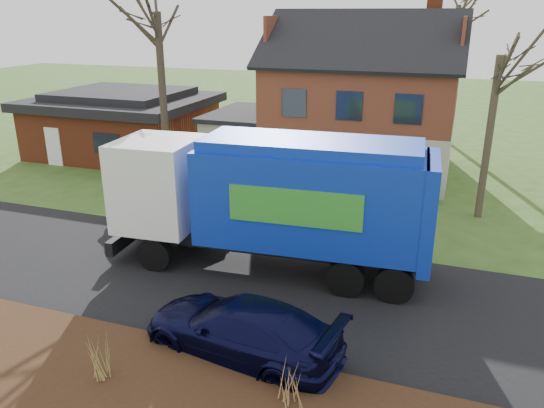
% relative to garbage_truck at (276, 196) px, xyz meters
% --- Properties ---
extents(ground, '(120.00, 120.00, 0.00)m').
position_rel_garbage_truck_xyz_m(ground, '(-1.57, -1.41, -2.54)').
color(ground, '#344D19').
rests_on(ground, ground).
extents(road, '(80.00, 7.00, 0.02)m').
position_rel_garbage_truck_xyz_m(road, '(-1.57, -1.41, -2.53)').
color(road, black).
rests_on(road, ground).
extents(mulch_verge, '(80.00, 3.50, 0.30)m').
position_rel_garbage_truck_xyz_m(mulch_verge, '(-1.57, -6.71, -2.39)').
color(mulch_verge, black).
rests_on(mulch_verge, ground).
extents(main_house, '(12.95, 8.95, 9.26)m').
position_rel_garbage_truck_xyz_m(main_house, '(-0.08, 12.49, 1.49)').
color(main_house, beige).
rests_on(main_house, ground).
extents(ranch_house, '(9.80, 8.20, 3.70)m').
position_rel_garbage_truck_xyz_m(ranch_house, '(-13.57, 11.59, -0.72)').
color(ranch_house, brown).
rests_on(ranch_house, ground).
extents(garbage_truck, '(10.43, 3.43, 4.40)m').
position_rel_garbage_truck_xyz_m(garbage_truck, '(0.00, 0.00, 0.00)').
color(garbage_truck, black).
rests_on(garbage_truck, ground).
extents(silver_sedan, '(5.45, 3.72, 1.70)m').
position_rel_garbage_truck_xyz_m(silver_sedan, '(-5.04, 1.89, -1.69)').
color(silver_sedan, '#A0A3A8').
rests_on(silver_sedan, ground).
extents(navy_wagon, '(5.33, 2.82, 1.47)m').
position_rel_garbage_truck_xyz_m(navy_wagon, '(0.74, -4.72, -1.80)').
color(navy_wagon, black).
rests_on(navy_wagon, ground).
extents(tree_front_east, '(3.33, 3.33, 9.24)m').
position_rel_garbage_truck_xyz_m(tree_front_east, '(6.34, 7.27, 4.97)').
color(tree_front_east, '#453B29').
rests_on(tree_front_east, ground).
extents(grass_clump_mid, '(0.37, 0.30, 1.03)m').
position_rel_garbage_truck_xyz_m(grass_clump_mid, '(-1.76, -6.92, -1.72)').
color(grass_clump_mid, olive).
rests_on(grass_clump_mid, mulch_verge).
extents(grass_clump_east, '(0.39, 0.32, 0.97)m').
position_rel_garbage_truck_xyz_m(grass_clump_east, '(2.51, -6.27, -1.75)').
color(grass_clump_east, '#9A7444').
rests_on(grass_clump_east, mulch_verge).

